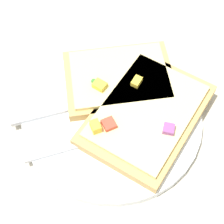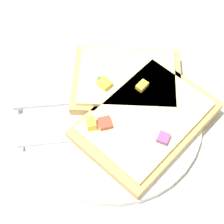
% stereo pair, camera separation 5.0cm
% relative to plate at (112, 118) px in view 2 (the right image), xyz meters
% --- Properties ---
extents(ground_plane, '(4.00, 4.00, 0.00)m').
position_rel_plate_xyz_m(ground_plane, '(0.00, 0.00, -0.01)').
color(ground_plane, '#BCB29E').
extents(plate, '(0.24, 0.24, 0.01)m').
position_rel_plate_xyz_m(plate, '(0.00, 0.00, 0.00)').
color(plate, white).
rests_on(plate, ground).
extents(fork, '(0.07, 0.22, 0.01)m').
position_rel_plate_xyz_m(fork, '(-0.03, -0.01, 0.01)').
color(fork, silver).
rests_on(fork, plate).
extents(knife, '(0.06, 0.21, 0.01)m').
position_rel_plate_xyz_m(knife, '(0.02, 0.05, 0.01)').
color(knife, silver).
rests_on(knife, plate).
extents(pizza_slice_main, '(0.21, 0.20, 0.03)m').
position_rel_plate_xyz_m(pizza_slice_main, '(-0.01, -0.05, 0.02)').
color(pizza_slice_main, tan).
rests_on(pizza_slice_main, plate).
extents(pizza_slice_corner, '(0.12, 0.16, 0.03)m').
position_rel_plate_xyz_m(pizza_slice_corner, '(0.06, -0.01, 0.02)').
color(pizza_slice_corner, tan).
rests_on(pizza_slice_corner, plate).
extents(crumb_scatter, '(0.12, 0.03, 0.01)m').
position_rel_plate_xyz_m(crumb_scatter, '(0.02, 0.01, 0.01)').
color(crumb_scatter, tan).
rests_on(crumb_scatter, plate).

